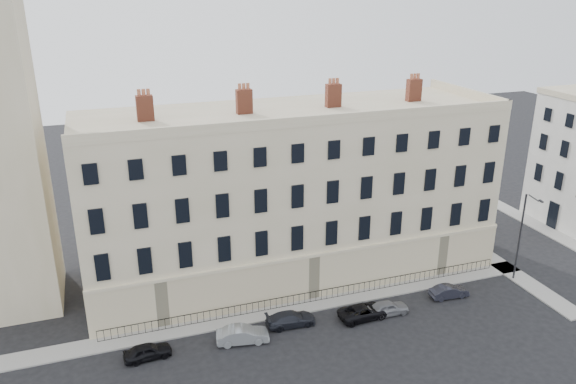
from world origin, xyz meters
name	(u,v)px	position (x,y,z in m)	size (l,w,h in m)	color
ground	(412,323)	(0.00, 0.00, 0.00)	(160.00, 160.00, 0.00)	black
terrace	(290,193)	(-5.97, 11.97, 7.50)	(36.22, 12.22, 17.00)	#C2B690
pavement_terrace	(272,312)	(-10.00, 5.00, 0.06)	(48.00, 2.00, 0.12)	gray
pavement_east_return	(485,254)	(13.00, 8.00, 0.06)	(2.00, 24.00, 0.12)	gray
pavement_adjacent	(550,232)	(23.00, 10.00, 0.06)	(2.00, 20.00, 0.12)	gray
railings	(316,296)	(-6.00, 5.40, 0.55)	(35.00, 0.04, 0.96)	black
car_a	(148,351)	(-20.14, 2.34, 0.58)	(1.36, 3.39, 1.15)	black
car_b	(243,335)	(-13.26, 1.96, 0.64)	(1.36, 3.89, 1.28)	gray
car_c	(291,319)	(-9.14, 2.87, 0.57)	(1.60, 3.95, 1.15)	black
car_d	(363,312)	(-3.32, 1.92, 0.57)	(1.90, 4.12, 1.15)	black
car_e	(388,308)	(-1.22, 1.75, 0.59)	(1.39, 3.46, 1.18)	slate
car_f	(449,291)	(4.98, 2.36, 0.55)	(1.17, 3.36, 1.11)	#20212B
streetlamp	(521,234)	(12.38, 3.00, 4.55)	(0.54, 1.75, 8.21)	#2D2D32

